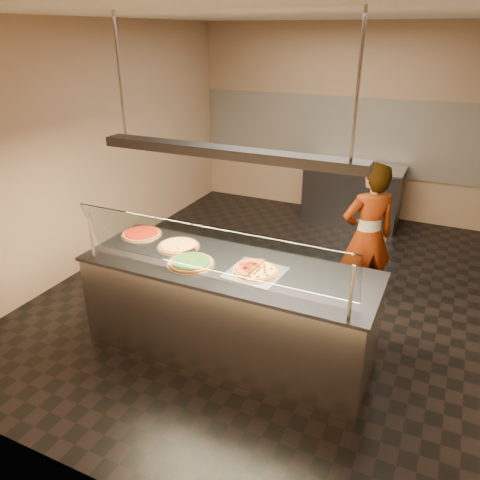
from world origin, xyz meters
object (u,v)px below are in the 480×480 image
at_px(half_pizza_pepperoni, 246,267).
at_px(half_pizza_sausage, 265,272).
at_px(pizza_tomato, 142,233).
at_px(pizza_spatula, 182,247).
at_px(sneeze_guard, 209,250).
at_px(worker, 367,237).
at_px(heat_lamp_housing, 227,152).
at_px(prep_table, 352,194).
at_px(perforated_tray, 255,272).
at_px(pizza_cheese, 179,245).
at_px(serving_counter, 229,309).
at_px(pizza_spinach, 191,262).

distance_m(half_pizza_pepperoni, half_pizza_sausage, 0.18).
relative_size(pizza_tomato, pizza_spatula, 1.49).
relative_size(sneeze_guard, half_pizza_pepperoni, 6.22).
height_order(worker, heat_lamp_housing, heat_lamp_housing).
bearing_deg(prep_table, perforated_tray, -90.21).
bearing_deg(heat_lamp_housing, pizza_cheese, 166.54).
relative_size(pizza_tomato, worker, 0.25).
bearing_deg(half_pizza_sausage, serving_counter, 175.15).
relative_size(perforated_tray, pizza_spatula, 1.76).
bearing_deg(half_pizza_pepperoni, serving_counter, 171.32).
height_order(serving_counter, pizza_cheese, pizza_cheese).
bearing_deg(pizza_cheese, sneeze_guard, -38.89).
relative_size(sneeze_guard, prep_table, 1.63).
relative_size(serving_counter, pizza_tomato, 6.44).
distance_m(pizza_spatula, heat_lamp_housing, 1.13).
height_order(perforated_tray, worker, worker).
xyz_separation_m(half_pizza_pepperoni, pizza_cheese, (-0.79, 0.17, -0.02)).
height_order(half_pizza_sausage, prep_table, half_pizza_sausage).
height_order(prep_table, worker, worker).
height_order(perforated_tray, half_pizza_pepperoni, half_pizza_pepperoni).
height_order(pizza_spinach, heat_lamp_housing, heat_lamp_housing).
height_order(sneeze_guard, pizza_spatula, sneeze_guard).
relative_size(pizza_spinach, pizza_cheese, 1.04).
bearing_deg(serving_counter, pizza_spinach, -158.03).
relative_size(half_pizza_pepperoni, worker, 0.24).
xyz_separation_m(sneeze_guard, half_pizza_pepperoni, (0.19, 0.31, -0.26)).
bearing_deg(perforated_tray, half_pizza_pepperoni, -179.89).
bearing_deg(pizza_cheese, prep_table, 76.39).
height_order(pizza_tomato, pizza_spatula, pizza_spatula).
bearing_deg(half_pizza_sausage, perforated_tray, 178.29).
xyz_separation_m(serving_counter, pizza_tomato, (-1.11, 0.24, 0.48)).
bearing_deg(perforated_tray, sneeze_guard, -131.75).
bearing_deg(half_pizza_pepperoni, prep_table, 88.46).
height_order(serving_counter, pizza_spatula, pizza_spatula).
bearing_deg(worker, half_pizza_pepperoni, 25.33).
bearing_deg(pizza_cheese, half_pizza_pepperoni, -12.34).
relative_size(half_pizza_sausage, pizza_spatula, 1.41).
distance_m(pizza_cheese, prep_table, 3.85).
xyz_separation_m(perforated_tray, half_pizza_sausage, (0.09, -0.00, 0.02)).
height_order(half_pizza_pepperoni, prep_table, half_pizza_pepperoni).
distance_m(perforated_tray, pizza_spatula, 0.83).
xyz_separation_m(pizza_tomato, worker, (2.08, 1.18, -0.12)).
height_order(half_pizza_sausage, pizza_cheese, half_pizza_sausage).
bearing_deg(pizza_spatula, prep_table, 77.57).
height_order(serving_counter, heat_lamp_housing, heat_lamp_housing).
height_order(half_pizza_pepperoni, pizza_cheese, half_pizza_pepperoni).
bearing_deg(perforated_tray, half_pizza_sausage, -1.71).
distance_m(serving_counter, prep_table, 3.87).
relative_size(serving_counter, heat_lamp_housing, 1.17).
relative_size(perforated_tray, pizza_cheese, 1.18).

